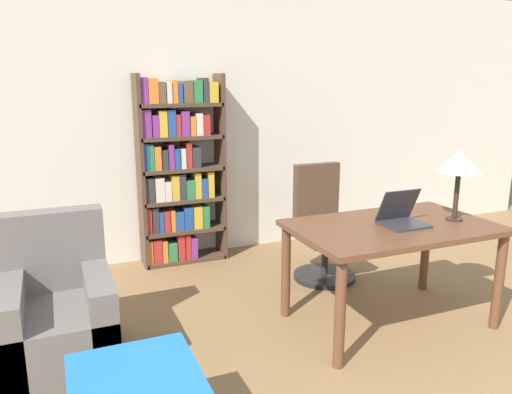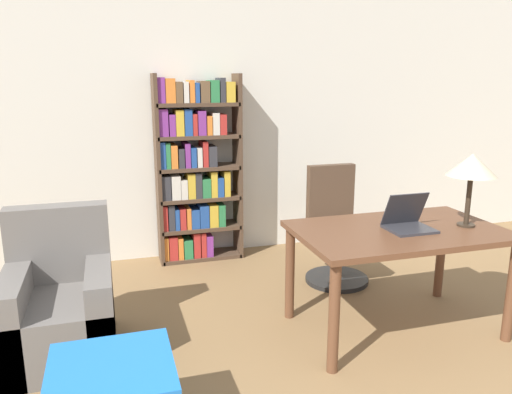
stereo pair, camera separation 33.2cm
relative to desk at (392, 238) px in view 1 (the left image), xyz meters
The scene contains 8 objects.
wall_back 2.21m from the desk, 102.71° to the left, with size 8.00×0.06×2.70m.
desk is the anchor object (origin of this frame).
laptop 0.17m from the desk, 27.86° to the right, with size 0.31×0.26×0.25m.
table_lamp 0.73m from the desk, ahead, with size 0.34×0.34×0.52m.
office_chair 1.00m from the desk, 90.82° to the left, with size 0.56×0.56×1.03m.
side_table_blue 2.11m from the desk, 159.63° to the right, with size 0.57×0.56×0.49m.
armchair 2.33m from the desk, behind, with size 0.67×0.77×0.94m.
bookshelf 2.18m from the desk, 121.14° to the left, with size 0.82×0.28×1.82m.
Camera 1 is at (-1.77, -0.30, 1.79)m, focal length 35.00 mm.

